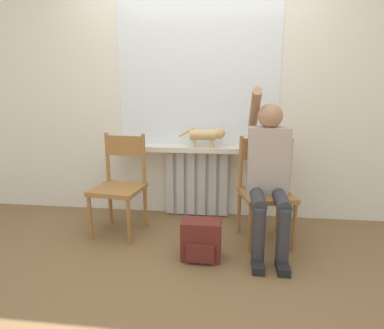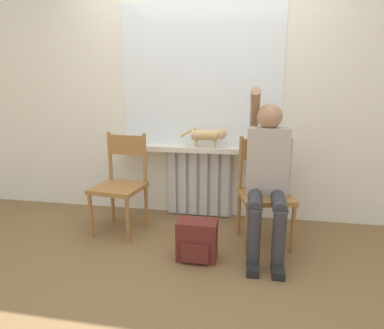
{
  "view_description": "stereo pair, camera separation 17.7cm",
  "coord_description": "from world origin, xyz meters",
  "views": [
    {
      "loc": [
        0.36,
        -2.09,
        1.3
      ],
      "look_at": [
        0.0,
        0.76,
        0.64
      ],
      "focal_mm": 30.0,
      "sensor_mm": 36.0,
      "label": 1
    },
    {
      "loc": [
        0.53,
        -2.06,
        1.3
      ],
      "look_at": [
        0.0,
        0.76,
        0.64
      ],
      "focal_mm": 30.0,
      "sensor_mm": 36.0,
      "label": 2
    }
  ],
  "objects": [
    {
      "name": "chair_left",
      "position": [
        -0.66,
        0.65,
        0.46
      ],
      "size": [
        0.47,
        0.47,
        0.92
      ],
      "rotation": [
        0.0,
        0.0,
        -0.12
      ],
      "color": "#9E6B38",
      "rests_on": "ground_plane"
    },
    {
      "name": "windowsill",
      "position": [
        0.0,
        1.09,
        0.73
      ],
      "size": [
        1.68,
        0.22,
        0.05
      ],
      "color": "silver",
      "rests_on": "radiator"
    },
    {
      "name": "wall_with_window",
      "position": [
        0.0,
        1.23,
        1.35
      ],
      "size": [
        7.0,
        0.06,
        2.7
      ],
      "color": "white",
      "rests_on": "ground_plane"
    },
    {
      "name": "ground_plane",
      "position": [
        0.0,
        0.0,
        0.0
      ],
      "size": [
        12.0,
        12.0,
        0.0
      ],
      "primitive_type": "plane",
      "color": "brown"
    },
    {
      "name": "backpack",
      "position": [
        0.14,
        0.23,
        0.16
      ],
      "size": [
        0.31,
        0.22,
        0.32
      ],
      "color": "maroon",
      "rests_on": "ground_plane"
    },
    {
      "name": "chair_right",
      "position": [
        0.66,
        0.65,
        0.46
      ],
      "size": [
        0.51,
        0.51,
        0.92
      ],
      "rotation": [
        0.0,
        0.0,
        0.23
      ],
      "color": "#9E6B38",
      "rests_on": "ground_plane"
    },
    {
      "name": "radiator",
      "position": [
        0.0,
        1.15,
        0.35
      ],
      "size": [
        0.68,
        0.08,
        0.71
      ],
      "color": "silver",
      "rests_on": "ground_plane"
    },
    {
      "name": "person",
      "position": [
        0.67,
        0.53,
        0.67
      ],
      "size": [
        0.36,
        0.99,
        1.34
      ],
      "color": "#333338",
      "rests_on": "ground_plane"
    },
    {
      "name": "cat",
      "position": [
        0.12,
        1.05,
        0.88
      ],
      "size": [
        0.47,
        0.11,
        0.21
      ],
      "color": "#DBB77A",
      "rests_on": "windowsill"
    },
    {
      "name": "window_glass",
      "position": [
        0.0,
        1.2,
        1.46
      ],
      "size": [
        1.61,
        0.01,
        1.4
      ],
      "color": "white",
      "rests_on": "windowsill"
    }
  ]
}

